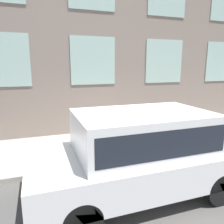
{
  "coord_description": "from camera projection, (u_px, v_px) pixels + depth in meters",
  "views": [
    {
      "loc": [
        -5.08,
        2.06,
        2.63
      ],
      "look_at": [
        0.91,
        -0.03,
        1.31
      ],
      "focal_mm": 35.0,
      "sensor_mm": 36.0,
      "label": 1
    }
  ],
  "objects": [
    {
      "name": "ground_plane",
      "position": [
        122.0,
        166.0,
        5.9
      ],
      "size": [
        80.0,
        80.0,
        0.0
      ],
      "primitive_type": "plane",
      "color": "#514F4C"
    },
    {
      "name": "fire_hydrant",
      "position": [
        104.0,
        141.0,
        6.34
      ],
      "size": [
        0.31,
        0.43,
        0.74
      ],
      "color": "gray",
      "rests_on": "sidewalk"
    },
    {
      "name": "parked_truck_white_near",
      "position": [
        140.0,
        148.0,
        4.48
      ],
      "size": [
        1.96,
        4.32,
        1.74
      ],
      "color": "black",
      "rests_on": "ground_plane"
    },
    {
      "name": "building_facade",
      "position": [
        91.0,
        7.0,
        7.79
      ],
      "size": [
        0.33,
        40.0,
        9.4
      ],
      "color": "gray",
      "rests_on": "ground_plane"
    },
    {
      "name": "sidewalk",
      "position": [
        106.0,
        145.0,
        7.24
      ],
      "size": [
        2.94,
        60.0,
        0.13
      ],
      "color": "#A8A093",
      "rests_on": "ground_plane"
    },
    {
      "name": "person",
      "position": [
        120.0,
        124.0,
        6.88
      ],
      "size": [
        0.3,
        0.2,
        1.22
      ],
      "rotation": [
        0.0,
        0.0,
        -2.45
      ],
      "color": "#998466",
      "rests_on": "sidewalk"
    }
  ]
}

